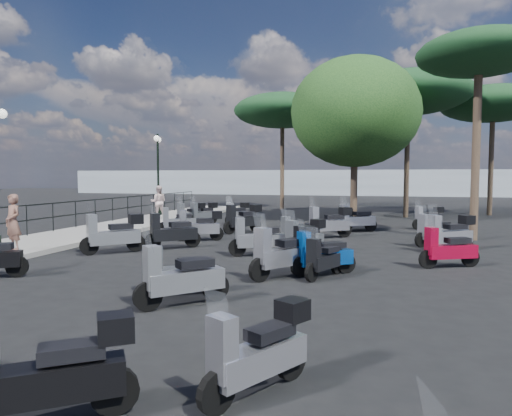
% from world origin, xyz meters
% --- Properties ---
extents(ground, '(120.00, 120.00, 0.00)m').
position_xyz_m(ground, '(0.00, 0.00, 0.00)').
color(ground, black).
rests_on(ground, ground).
extents(sidewalk, '(3.00, 30.00, 0.15)m').
position_xyz_m(sidewalk, '(-6.50, 3.00, 0.07)').
color(sidewalk, slate).
rests_on(sidewalk, ground).
extents(railing, '(0.04, 26.04, 1.10)m').
position_xyz_m(railing, '(-7.80, 2.80, 0.90)').
color(railing, black).
rests_on(railing, sidewalk).
extents(lamp_post_2, '(0.67, 1.23, 4.40)m').
position_xyz_m(lamp_post_2, '(-7.33, 9.99, 2.66)').
color(lamp_post_2, black).
rests_on(lamp_post_2, sidewalk).
extents(woman, '(0.69, 0.57, 1.61)m').
position_xyz_m(woman, '(-5.79, -2.04, 0.96)').
color(woman, brown).
rests_on(woman, sidewalk).
extents(pedestrian_far, '(0.97, 0.88, 1.64)m').
position_xyz_m(pedestrian_far, '(-6.43, 8.23, 0.97)').
color(pedestrian_far, '#C8ABA9').
rests_on(pedestrian_far, sidewalk).
extents(scooter_2, '(1.43, 1.47, 1.49)m').
position_xyz_m(scooter_2, '(-3.23, -0.99, 0.56)').
color(scooter_2, black).
rests_on(scooter_2, ground).
extents(scooter_3, '(1.41, 1.30, 1.44)m').
position_xyz_m(scooter_3, '(-1.95, 0.21, 0.50)').
color(scooter_3, black).
rests_on(scooter_3, ground).
extents(scooter_4, '(1.47, 0.95, 1.30)m').
position_xyz_m(scooter_4, '(-3.42, 3.90, 0.45)').
color(scooter_4, black).
rests_on(scooter_4, ground).
extents(scooter_5, '(1.00, 1.52, 1.33)m').
position_xyz_m(scooter_5, '(-4.09, 6.79, 0.50)').
color(scooter_5, black).
rests_on(scooter_5, ground).
extents(scooter_7, '(1.31, 1.33, 1.40)m').
position_xyz_m(scooter_7, '(0.94, -5.55, 0.49)').
color(scooter_7, black).
rests_on(scooter_7, ground).
extents(scooter_8, '(1.65, 0.92, 1.40)m').
position_xyz_m(scooter_8, '(0.98, -0.36, 0.49)').
color(scooter_8, black).
rests_on(scooter_8, ground).
extents(scooter_9, '(1.67, 0.85, 1.39)m').
position_xyz_m(scooter_9, '(-1.76, 2.07, 0.52)').
color(scooter_9, black).
rests_on(scooter_9, ground).
extents(scooter_10, '(1.24, 1.58, 1.47)m').
position_xyz_m(scooter_10, '(-0.90, 4.60, 0.55)').
color(scooter_10, black).
rests_on(scooter_10, ground).
extents(scooter_11, '(0.83, 1.58, 1.32)m').
position_xyz_m(scooter_11, '(-2.14, 7.80, 0.50)').
color(scooter_11, black).
rests_on(scooter_11, ground).
extents(scooter_12, '(1.40, 1.07, 1.28)m').
position_xyz_m(scooter_12, '(1.38, -9.38, 0.48)').
color(scooter_12, black).
rests_on(scooter_12, ground).
extents(scooter_13, '(1.35, 0.89, 1.21)m').
position_xyz_m(scooter_13, '(0.60, -4.81, 0.42)').
color(scooter_13, black).
rests_on(scooter_13, ground).
extents(scooter_14, '(1.25, 1.59, 1.48)m').
position_xyz_m(scooter_14, '(2.22, -2.87, 0.56)').
color(scooter_14, black).
rests_on(scooter_14, ground).
extents(scooter_15, '(1.05, 1.48, 1.33)m').
position_xyz_m(scooter_15, '(2.26, 0.06, 0.50)').
color(scooter_15, black).
rests_on(scooter_15, ground).
extents(scooter_16, '(1.58, 1.11, 1.44)m').
position_xyz_m(scooter_16, '(3.45, 6.03, 0.50)').
color(scooter_16, black).
rests_on(scooter_16, ground).
extents(scooter_17, '(1.34, 0.83, 1.18)m').
position_xyz_m(scooter_17, '(3.52, 6.87, 0.41)').
color(scooter_17, black).
rests_on(scooter_17, ground).
extents(scooter_18, '(0.92, 1.35, 1.20)m').
position_xyz_m(scooter_18, '(3.05, -8.34, 0.45)').
color(scooter_18, black).
rests_on(scooter_18, ground).
extents(scooter_19, '(1.41, 1.02, 1.30)m').
position_xyz_m(scooter_19, '(3.04, -2.42, 0.45)').
color(scooter_19, black).
rests_on(scooter_19, ground).
extents(scooter_20, '(0.79, 1.38, 1.18)m').
position_xyz_m(scooter_20, '(3.11, -2.70, 0.41)').
color(scooter_20, black).
rests_on(scooter_20, ground).
extents(scooter_21, '(1.24, 1.09, 1.24)m').
position_xyz_m(scooter_21, '(1.74, 1.86, 0.43)').
color(scooter_21, black).
rests_on(scooter_21, ground).
extents(scooter_22, '(1.65, 1.17, 1.48)m').
position_xyz_m(scooter_22, '(2.56, 3.97, 0.56)').
color(scooter_22, black).
rests_on(scooter_22, ground).
extents(scooter_23, '(1.72, 0.67, 1.38)m').
position_xyz_m(scooter_23, '(3.37, 6.40, 0.48)').
color(scooter_23, black).
rests_on(scooter_23, ground).
extents(scooter_26, '(1.51, 0.86, 1.29)m').
position_xyz_m(scooter_26, '(5.96, -0.77, 0.45)').
color(scooter_26, black).
rests_on(scooter_26, ground).
extents(scooter_27, '(1.36, 1.18, 1.35)m').
position_xyz_m(scooter_27, '(6.06, 2.89, 0.47)').
color(scooter_27, black).
rests_on(scooter_27, ground).
extents(scooter_28, '(1.56, 1.17, 1.42)m').
position_xyz_m(scooter_28, '(6.38, 1.88, 0.54)').
color(scooter_28, black).
rests_on(scooter_28, ground).
extents(scooter_29, '(1.35, 1.03, 1.24)m').
position_xyz_m(scooter_29, '(6.40, 7.99, 0.47)').
color(scooter_29, black).
rests_on(scooter_29, ground).
extents(scooter_30, '(1.00, 1.52, 1.33)m').
position_xyz_m(scooter_30, '(-3.64, 7.25, 0.50)').
color(scooter_30, black).
rests_on(scooter_30, ground).
extents(broadleaf_tree, '(6.43, 6.43, 8.18)m').
position_xyz_m(broadleaf_tree, '(3.13, 10.68, 5.44)').
color(broadleaf_tree, '#38281E').
rests_on(broadleaf_tree, ground).
extents(pine_0, '(6.67, 6.67, 7.94)m').
position_xyz_m(pine_0, '(5.82, 13.60, 6.75)').
color(pine_0, '#38281E').
rests_on(pine_0, ground).
extents(pine_1, '(5.90, 5.90, 7.44)m').
position_xyz_m(pine_1, '(10.64, 16.34, 6.39)').
color(pine_1, '#38281E').
rests_on(pine_1, ground).
extents(pine_2, '(6.56, 6.56, 7.82)m').
position_xyz_m(pine_2, '(-2.00, 17.78, 6.66)').
color(pine_2, '#38281E').
rests_on(pine_2, ground).
extents(pine_3, '(4.23, 4.23, 7.23)m').
position_xyz_m(pine_3, '(7.58, 4.73, 6.43)').
color(pine_3, '#38281E').
rests_on(pine_3, ground).
extents(distant_hills, '(70.00, 8.00, 3.00)m').
position_xyz_m(distant_hills, '(0.00, 45.00, 1.50)').
color(distant_hills, gray).
rests_on(distant_hills, ground).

